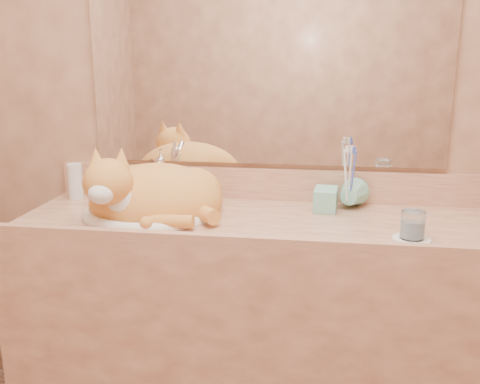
# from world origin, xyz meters

# --- Properties ---
(wall_back) EXTENTS (2.40, 0.02, 2.50)m
(wall_back) POSITION_xyz_m (0.00, 1.00, 1.25)
(wall_back) COLOR brown
(wall_back) RESTS_ON ground
(vanity_counter) EXTENTS (1.60, 0.55, 0.85)m
(vanity_counter) POSITION_xyz_m (0.00, 0.72, 0.42)
(vanity_counter) COLOR #9A6045
(vanity_counter) RESTS_ON floor
(mirror) EXTENTS (1.30, 0.02, 0.80)m
(mirror) POSITION_xyz_m (0.00, 0.99, 1.39)
(mirror) COLOR white
(mirror) RESTS_ON wall_back
(sink_basin) EXTENTS (0.45, 0.38, 0.14)m
(sink_basin) POSITION_xyz_m (-0.37, 0.70, 0.92)
(sink_basin) COLOR white
(sink_basin) RESTS_ON vanity_counter
(faucet) EXTENTS (0.06, 0.14, 0.19)m
(faucet) POSITION_xyz_m (-0.37, 0.87, 0.94)
(faucet) COLOR white
(faucet) RESTS_ON vanity_counter
(cat) EXTENTS (0.52, 0.45, 0.25)m
(cat) POSITION_xyz_m (-0.36, 0.71, 0.93)
(cat) COLOR orange
(cat) RESTS_ON sink_basin
(soap_dispenser) EXTENTS (0.09, 0.09, 0.18)m
(soap_dispenser) POSITION_xyz_m (0.22, 0.82, 0.94)
(soap_dispenser) COLOR #7DC8AF
(soap_dispenser) RESTS_ON vanity_counter
(toothbrush_cup) EXTENTS (0.13, 0.13, 0.10)m
(toothbrush_cup) POSITION_xyz_m (0.31, 0.87, 0.90)
(toothbrush_cup) COLOR #7DC8AF
(toothbrush_cup) RESTS_ON vanity_counter
(toothbrushes) EXTENTS (0.04, 0.04, 0.24)m
(toothbrushes) POSITION_xyz_m (0.31, 0.87, 0.99)
(toothbrushes) COLOR silver
(toothbrushes) RESTS_ON toothbrush_cup
(saucer) EXTENTS (0.11, 0.11, 0.01)m
(saucer) POSITION_xyz_m (0.48, 0.57, 0.85)
(saucer) COLOR white
(saucer) RESTS_ON vanity_counter
(water_glass) EXTENTS (0.07, 0.07, 0.08)m
(water_glass) POSITION_xyz_m (0.48, 0.57, 0.90)
(water_glass) COLOR white
(water_glass) RESTS_ON saucer
(lotion_bottle) EXTENTS (0.06, 0.06, 0.13)m
(lotion_bottle) POSITION_xyz_m (-0.72, 0.90, 0.92)
(lotion_bottle) COLOR silver
(lotion_bottle) RESTS_ON vanity_counter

